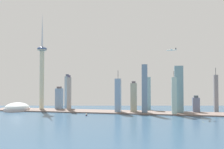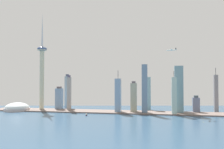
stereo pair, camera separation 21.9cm
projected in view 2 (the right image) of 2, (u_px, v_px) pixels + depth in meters
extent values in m
cube|color=#716059|center=(130.00, 112.00, 775.09)|extent=(1002.66, 79.14, 3.85)
cylinder|color=beige|center=(42.00, 79.00, 852.07)|extent=(16.11, 16.11, 228.56)
ellipsoid|color=slate|center=(42.00, 49.00, 855.30)|extent=(35.74, 35.74, 15.27)
torus|color=beige|center=(42.00, 50.00, 855.15)|extent=(33.43, 33.43, 3.05)
cone|color=silver|center=(42.00, 30.00, 857.29)|extent=(8.06, 8.06, 126.01)
cylinder|color=#BFB2B1|center=(17.00, 109.00, 828.60)|extent=(88.78, 88.78, 10.68)
ellipsoid|color=silver|center=(17.00, 108.00, 828.75)|extent=(84.35, 84.35, 37.41)
cube|color=#6D919C|center=(179.00, 90.00, 762.64)|extent=(27.78, 27.61, 158.19)
cube|color=#A19992|center=(69.00, 94.00, 829.14)|extent=(12.36, 12.43, 121.36)
cube|color=#5B506C|center=(69.00, 76.00, 830.95)|extent=(7.42, 7.46, 7.48)
cube|color=#7DA3AD|center=(148.00, 93.00, 856.61)|extent=(22.22, 19.87, 122.92)
cube|color=#7A98B9|center=(59.00, 99.00, 860.14)|extent=(23.48, 23.08, 80.02)
cube|color=#645758|center=(59.00, 87.00, 861.37)|extent=(14.09, 13.85, 7.13)
cube|color=slate|center=(196.00, 105.00, 771.02)|extent=(22.64, 16.56, 51.97)
cube|color=#525D63|center=(196.00, 96.00, 771.85)|extent=(13.58, 9.93, 7.29)
cube|color=#446F7C|center=(176.00, 94.00, 817.85)|extent=(12.91, 13.38, 124.00)
cylinder|color=#4C4C51|center=(176.00, 74.00, 819.88)|extent=(1.60, 1.60, 19.83)
cube|color=#92AAB8|center=(67.00, 92.00, 904.79)|extent=(16.41, 18.13, 125.82)
cube|color=#4C5369|center=(67.00, 75.00, 906.69)|extent=(9.85, 10.88, 8.87)
cube|color=#ABC5BA|center=(174.00, 96.00, 727.56)|extent=(15.20, 18.68, 120.20)
cylinder|color=#4C4C51|center=(174.00, 74.00, 729.52)|extent=(1.60, 1.60, 18.71)
cube|color=gray|center=(216.00, 93.00, 800.41)|extent=(13.11, 13.79, 129.65)
cylinder|color=#4C4C51|center=(216.00, 71.00, 802.58)|extent=(1.60, 1.60, 24.79)
cube|color=#AAA98F|center=(134.00, 98.00, 780.21)|extent=(20.10, 22.89, 100.45)
cube|color=slate|center=(134.00, 82.00, 781.72)|extent=(12.06, 13.74, 6.65)
cube|color=#7C9AB9|center=(118.00, 96.00, 776.42)|extent=(19.72, 21.14, 116.06)
cylinder|color=#4C4C51|center=(118.00, 74.00, 778.45)|extent=(1.60, 1.60, 27.86)
cube|color=slate|center=(145.00, 89.00, 758.86)|extent=(18.65, 13.24, 163.12)
cube|color=black|center=(86.00, 115.00, 714.39)|extent=(9.27, 15.91, 2.37)
cube|color=silver|center=(86.00, 114.00, 714.46)|extent=(5.32, 7.39, 2.86)
cone|color=yellow|center=(203.00, 122.00, 597.54)|extent=(1.40, 1.40, 1.54)
cylinder|color=silver|center=(172.00, 50.00, 763.77)|extent=(31.51, 10.60, 3.19)
sphere|color=silver|center=(167.00, 50.00, 770.23)|extent=(3.19, 3.19, 3.19)
cube|color=silver|center=(172.00, 50.00, 763.81)|extent=(12.13, 34.33, 0.50)
cube|color=silver|center=(176.00, 50.00, 758.36)|extent=(5.65, 12.36, 0.40)
cube|color=#2D333D|center=(176.00, 49.00, 758.46)|extent=(2.92, 1.17, 5.00)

